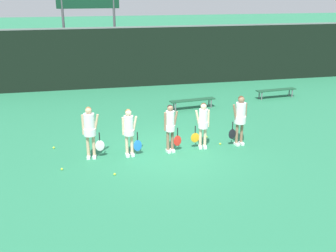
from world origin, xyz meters
TOP-DOWN VIEW (x-y plane):
  - ground_plane at (0.00, 0.00)m, footprint 140.00×140.00m
  - fence_windscreen at (0.00, 9.52)m, footprint 60.00×0.08m
  - scoreboard at (-2.14, 11.17)m, footprint 3.45×0.15m
  - bench_courtside at (2.14, 4.63)m, footprint 2.18×0.60m
  - bench_far at (6.77, 5.55)m, footprint 2.16×0.56m
  - player_0 at (-2.60, 0.01)m, footprint 0.68×0.40m
  - player_1 at (-1.35, -0.08)m, footprint 0.63×0.35m
  - player_2 at (0.03, -0.04)m, footprint 0.60×0.33m
  - player_3 at (1.20, 0.05)m, footprint 0.63×0.34m
  - player_4 at (2.55, 0.05)m, footprint 0.66×0.40m
  - tennis_ball_0 at (-1.98, -1.43)m, footprint 0.07×0.07m
  - tennis_ball_1 at (1.91, 0.19)m, footprint 0.07×0.07m
  - tennis_ball_2 at (-3.53, -0.73)m, footprint 0.07×0.07m
  - tennis_ball_3 at (1.64, 0.95)m, footprint 0.07×0.07m
  - tennis_ball_4 at (-3.86, 1.09)m, footprint 0.07×0.07m

SIDE VIEW (x-z plane):
  - ground_plane at x=0.00m, z-range 0.00..0.00m
  - tennis_ball_2 at x=-3.53m, z-range 0.00..0.07m
  - tennis_ball_3 at x=1.64m, z-range 0.00..0.07m
  - tennis_ball_0 at x=-1.98m, z-range 0.00..0.07m
  - tennis_ball_1 at x=1.91m, z-range 0.00..0.07m
  - tennis_ball_4 at x=-3.86m, z-range 0.00..0.07m
  - bench_courtside at x=2.14m, z-range 0.17..0.62m
  - bench_far at x=6.77m, z-range 0.17..0.62m
  - player_1 at x=-1.35m, z-range 0.14..1.75m
  - player_3 at x=1.20m, z-range 0.13..1.76m
  - player_2 at x=0.03m, z-range 0.13..1.79m
  - player_0 at x=-2.60m, z-range 0.16..1.91m
  - player_4 at x=2.55m, z-range 0.18..1.97m
  - fence_windscreen at x=0.00m, z-range 0.01..3.34m
  - scoreboard at x=-2.14m, z-range 1.58..7.28m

